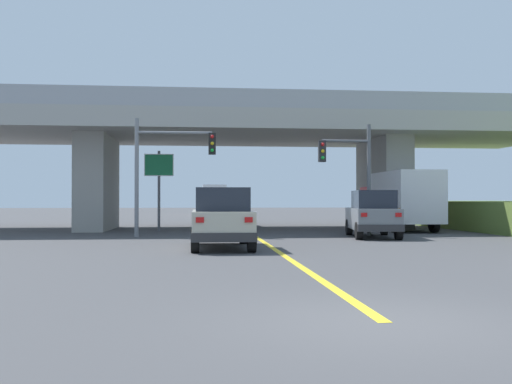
{
  "coord_description": "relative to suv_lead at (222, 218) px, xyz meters",
  "views": [
    {
      "loc": [
        -2.47,
        -7.53,
        1.65
      ],
      "look_at": [
        -0.2,
        15.61,
        1.94
      ],
      "focal_mm": 40.73,
      "sensor_mm": 36.0,
      "label": 1
    }
  ],
  "objects": [
    {
      "name": "ground",
      "position": [
        1.72,
        12.57,
        -1.01
      ],
      "size": [
        160.0,
        160.0,
        0.0
      ],
      "primitive_type": "plane",
      "color": "#424244"
    },
    {
      "name": "overpass_bridge",
      "position": [
        1.72,
        12.57,
        3.91
      ],
      "size": [
        34.93,
        9.66,
        6.9
      ],
      "color": "#A8A59E",
      "rests_on": "ground"
    },
    {
      "name": "lane_divider_stripe",
      "position": [
        1.72,
        -0.93,
        -1.01
      ],
      "size": [
        0.2,
        22.09,
        0.01
      ],
      "primitive_type": "cube",
      "color": "yellow",
      "rests_on": "ground"
    },
    {
      "name": "suv_lead",
      "position": [
        0.0,
        0.0,
        0.0
      ],
      "size": [
        2.0,
        4.61,
        2.02
      ],
      "color": "#B7B29E",
      "rests_on": "ground"
    },
    {
      "name": "suv_crossing",
      "position": [
        6.69,
        4.83,
        -0.01
      ],
      "size": [
        2.36,
        4.46,
        2.02
      ],
      "rotation": [
        0.0,
        0.0,
        -0.13
      ],
      "color": "slate",
      "rests_on": "ground"
    },
    {
      "name": "box_truck",
      "position": [
        9.9,
        10.37,
        0.6
      ],
      "size": [
        2.33,
        7.19,
        3.06
      ],
      "color": "red",
      "rests_on": "ground"
    },
    {
      "name": "sedan_oncoming",
      "position": [
        0.94,
        16.56,
        -0.0
      ],
      "size": [
        2.01,
        4.25,
        2.02
      ],
      "color": "black",
      "rests_on": "ground"
    },
    {
      "name": "traffic_signal_nearside",
      "position": [
        6.11,
        6.14,
        2.11
      ],
      "size": [
        2.41,
        0.36,
        5.04
      ],
      "color": "#56595E",
      "rests_on": "ground"
    },
    {
      "name": "traffic_signal_farside",
      "position": [
        -2.24,
        6.29,
        2.35
      ],
      "size": [
        3.55,
        0.36,
        5.21
      ],
      "color": "slate",
      "rests_on": "ground"
    },
    {
      "name": "highway_sign",
      "position": [
        -2.82,
        10.74,
        2.0
      ],
      "size": [
        1.5,
        0.17,
        4.15
      ],
      "color": "#56595E",
      "rests_on": "ground"
    },
    {
      "name": "semi_truck_distant",
      "position": [
        0.77,
        40.58,
        0.61
      ],
      "size": [
        2.33,
        6.81,
        3.09
      ],
      "color": "silver",
      "rests_on": "ground"
    }
  ]
}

